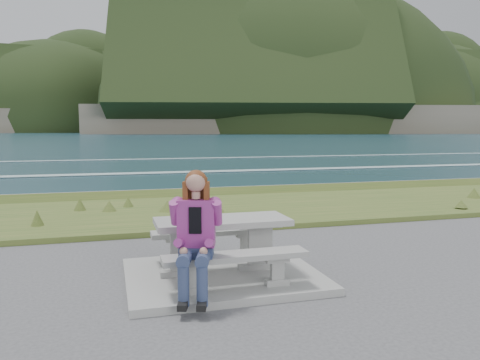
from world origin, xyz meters
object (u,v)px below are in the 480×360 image
object	(u,v)px
bench_seaward	(212,236)
seated_woman	(195,252)
picnic_table	(222,231)
bench_landward	(236,261)

from	to	relation	value
bench_seaward	seated_woman	xyz separation A→B (m)	(-0.52, -1.54, 0.20)
picnic_table	bench_landward	xyz separation A→B (m)	(0.00, -0.70, -0.23)
picnic_table	seated_woman	distance (m)	0.99
bench_seaward	bench_landward	bearing A→B (deg)	-90.00
bench_seaward	seated_woman	bearing A→B (deg)	-108.86
bench_landward	bench_seaward	world-z (taller)	same
bench_seaward	picnic_table	bearing A→B (deg)	-90.00
picnic_table	bench_landward	bearing A→B (deg)	-90.00
bench_landward	seated_woman	xyz separation A→B (m)	(-0.52, -0.14, 0.20)
picnic_table	bench_seaward	size ratio (longest dim) A/B	1.00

